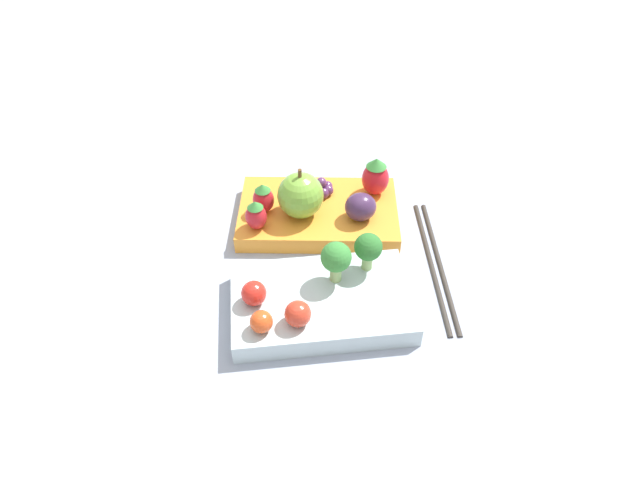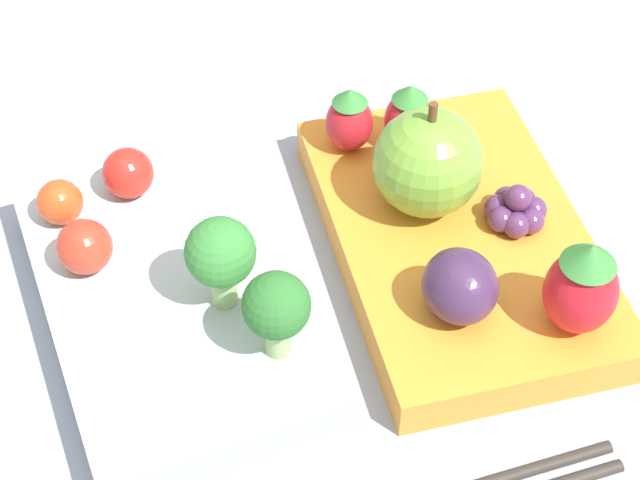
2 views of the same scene
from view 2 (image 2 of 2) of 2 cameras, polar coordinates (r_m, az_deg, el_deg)
ground_plane at (r=0.54m, az=-0.34°, el=-2.06°), size 4.00×4.00×0.00m
bento_box_savoury at (r=0.52m, az=-7.78°, el=-3.38°), size 0.19×0.12×0.02m
bento_box_fruit at (r=0.55m, az=7.36°, el=-0.06°), size 0.21×0.14×0.02m
broccoli_floret_0 at (r=0.48m, az=-5.33°, el=-0.81°), size 0.03×0.03×0.05m
broccoli_floret_1 at (r=0.46m, az=-2.34°, el=-3.65°), size 0.03×0.03×0.05m
cherry_tomato_0 at (r=0.54m, az=-13.70°, el=1.98°), size 0.02×0.02×0.02m
cherry_tomato_1 at (r=0.52m, az=-12.45°, el=-0.36°), size 0.03×0.03×0.03m
cherry_tomato_2 at (r=0.55m, az=-10.20°, el=3.53°), size 0.03×0.03×0.03m
apple at (r=0.53m, az=5.77°, el=4.14°), size 0.06×0.06×0.07m
strawberry_0 at (r=0.57m, az=1.58°, el=6.44°), size 0.03×0.03×0.04m
strawberry_1 at (r=0.57m, az=4.75°, el=6.58°), size 0.03×0.03×0.04m
strawberry_2 at (r=0.49m, az=13.79°, el=-2.44°), size 0.03×0.03×0.05m
plum at (r=0.49m, az=7.48°, el=-2.46°), size 0.04×0.03×0.03m
grape_cluster at (r=0.54m, az=10.40°, el=1.59°), size 0.03×0.03×0.02m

